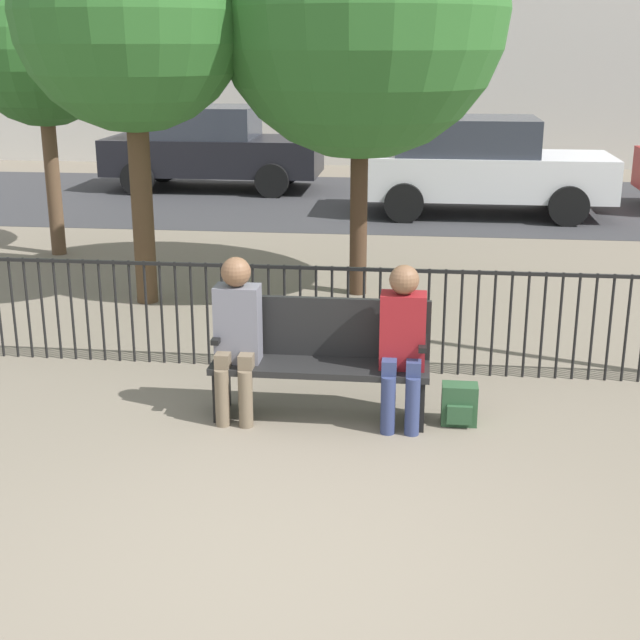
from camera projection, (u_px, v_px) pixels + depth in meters
ground_plane at (279, 562)px, 5.01m from camera, size 80.00×80.00×0.00m
park_bench at (321, 355)px, 6.87m from camera, size 1.67×0.45×0.92m
seated_person_0 at (237, 329)px, 6.76m from camera, size 0.34×0.39×1.27m
seated_person_1 at (403, 337)px, 6.62m from camera, size 0.34×0.39×1.25m
backpack at (459, 405)px, 6.79m from camera, size 0.27×0.21×0.32m
fence_railing at (332, 309)px, 7.81m from camera, size 9.01×0.03×0.95m
tree_0 at (361, 10)px, 9.47m from camera, size 3.17×3.17×4.72m
tree_1 at (41, 50)px, 11.54m from camera, size 1.99×1.99×3.72m
tree_2 at (131, 13)px, 9.15m from camera, size 2.46×2.46×4.34m
street_surface at (382, 201)px, 16.39m from camera, size 24.00×6.00×0.01m
parked_car_1 at (209, 147)px, 17.55m from camera, size 4.20×1.94×1.62m
parked_car_2 at (478, 165)px, 14.94m from camera, size 4.20×1.94×1.62m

